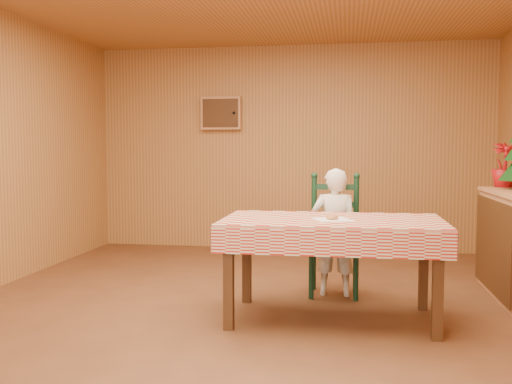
# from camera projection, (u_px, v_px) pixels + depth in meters

# --- Properties ---
(ground) EXTENTS (6.00, 6.00, 0.00)m
(ground) POSITION_uv_depth(u_px,v_px,m) (252.00, 315.00, 4.44)
(ground) COLOR brown
(ground) RESTS_ON ground
(cabin_walls) EXTENTS (5.10, 6.05, 2.65)m
(cabin_walls) POSITION_uv_depth(u_px,v_px,m) (262.00, 86.00, 4.82)
(cabin_walls) COLOR #AF793F
(cabin_walls) RESTS_ON ground
(dining_table) EXTENTS (1.66, 0.96, 0.77)m
(dining_table) POSITION_uv_depth(u_px,v_px,m) (332.00, 230.00, 4.29)
(dining_table) COLOR #482913
(dining_table) RESTS_ON ground
(ladder_chair) EXTENTS (0.44, 0.40, 1.08)m
(ladder_chair) POSITION_uv_depth(u_px,v_px,m) (334.00, 238.00, 5.08)
(ladder_chair) COLOR black
(ladder_chair) RESTS_ON ground
(seated_child) EXTENTS (0.41, 0.27, 1.12)m
(seated_child) POSITION_uv_depth(u_px,v_px,m) (334.00, 232.00, 5.02)
(seated_child) COLOR white
(seated_child) RESTS_ON ground
(napkin) EXTENTS (0.34, 0.34, 0.00)m
(napkin) POSITION_uv_depth(u_px,v_px,m) (332.00, 219.00, 4.24)
(napkin) COLOR white
(napkin) RESTS_ON dining_table
(donut) EXTENTS (0.11, 0.11, 0.03)m
(donut) POSITION_uv_depth(u_px,v_px,m) (332.00, 217.00, 4.23)
(donut) COLOR #C17C45
(donut) RESTS_ON napkin
(flower_arrangement) EXTENTS (0.30, 0.30, 0.42)m
(flower_arrangement) POSITION_uv_depth(u_px,v_px,m) (504.00, 165.00, 5.41)
(flower_arrangement) COLOR #A20F13
(flower_arrangement) RESTS_ON shelf_unit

